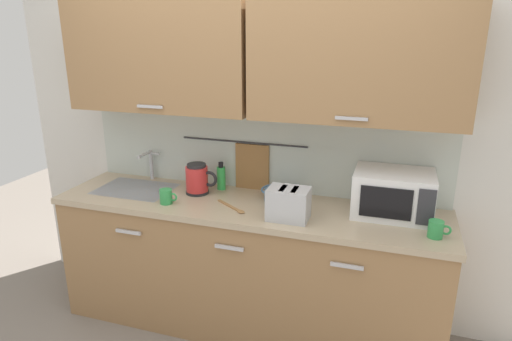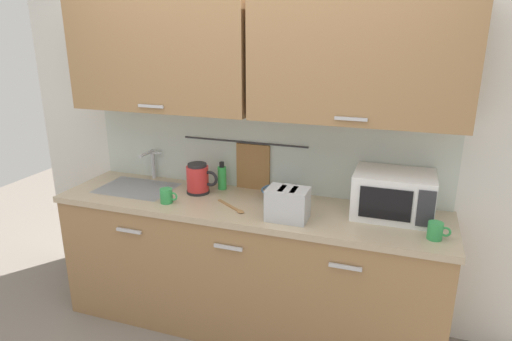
{
  "view_description": "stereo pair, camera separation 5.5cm",
  "coord_description": "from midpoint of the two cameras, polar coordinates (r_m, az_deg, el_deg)",
  "views": [
    {
      "loc": [
        0.88,
        -2.2,
        1.97
      ],
      "look_at": [
        0.06,
        0.33,
        1.12
      ],
      "focal_mm": 31.2,
      "sensor_mm": 36.0,
      "label": 1
    },
    {
      "loc": [
        0.93,
        -2.19,
        1.97
      ],
      "look_at": [
        0.06,
        0.33,
        1.12
      ],
      "focal_mm": 31.2,
      "sensor_mm": 36.0,
      "label": 2
    }
  ],
  "objects": [
    {
      "name": "counter_unit",
      "position": [
        3.06,
        -1.91,
        -11.96
      ],
      "size": [
        2.53,
        0.64,
        0.9
      ],
      "color": "#997047",
      "rests_on": "ground"
    },
    {
      "name": "back_wall_assembly",
      "position": [
        2.91,
        -0.35,
        8.86
      ],
      "size": [
        3.7,
        0.41,
        2.5
      ],
      "color": "silver",
      "rests_on": "ground"
    },
    {
      "name": "sink_faucet",
      "position": [
        3.36,
        -13.94,
        1.17
      ],
      "size": [
        0.09,
        0.17,
        0.22
      ],
      "color": "#B2B5BA",
      "rests_on": "counter_unit"
    },
    {
      "name": "microwave",
      "position": [
        2.77,
        16.62,
        -2.85
      ],
      "size": [
        0.46,
        0.35,
        0.27
      ],
      "color": "white",
      "rests_on": "counter_unit"
    },
    {
      "name": "electric_kettle",
      "position": [
        3.04,
        -8.02,
        -1.1
      ],
      "size": [
        0.23,
        0.16,
        0.21
      ],
      "color": "black",
      "rests_on": "counter_unit"
    },
    {
      "name": "dish_soap_bottle",
      "position": [
        3.1,
        -4.99,
        -0.88
      ],
      "size": [
        0.06,
        0.06,
        0.2
      ],
      "color": "green",
      "rests_on": "counter_unit"
    },
    {
      "name": "mug_near_sink",
      "position": [
        2.91,
        -11.95,
        -3.28
      ],
      "size": [
        0.12,
        0.08,
        0.09
      ],
      "color": "green",
      "rests_on": "counter_unit"
    },
    {
      "name": "mixing_bowl",
      "position": [
        2.91,
        2.19,
        -2.95
      ],
      "size": [
        0.21,
        0.21,
        0.08
      ],
      "color": "#4C7093",
      "rests_on": "counter_unit"
    },
    {
      "name": "toaster",
      "position": [
        2.61,
        3.58,
        -4.26
      ],
      "size": [
        0.26,
        0.17,
        0.19
      ],
      "color": "#B7BABF",
      "rests_on": "counter_unit"
    },
    {
      "name": "mug_by_kettle",
      "position": [
        2.58,
        21.53,
        -7.02
      ],
      "size": [
        0.12,
        0.08,
        0.09
      ],
      "color": "green",
      "rests_on": "counter_unit"
    },
    {
      "name": "wooden_spoon",
      "position": [
        2.78,
        -3.42,
        -4.84
      ],
      "size": [
        0.24,
        0.18,
        0.01
      ],
      "color": "#9E7042",
      "rests_on": "counter_unit"
    }
  ]
}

